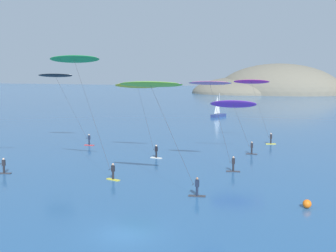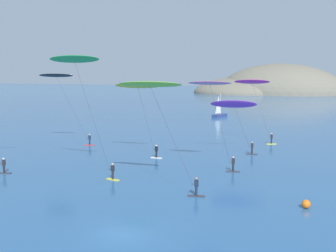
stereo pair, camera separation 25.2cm
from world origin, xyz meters
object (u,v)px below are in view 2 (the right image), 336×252
Objects in this scene: kitesurfer_black at (58,80)px; marker_buoy at (306,204)px; kitesurfer_pink at (212,90)px; sailboat_far at (220,114)px; kitesurfer_purple at (235,107)px; kitesurfer_green at (77,68)px; kitesurfer_lime at (153,92)px; kitesurfer_yellow at (139,90)px; kitesurfer_magenta at (254,87)px.

kitesurfer_black reaches higher than marker_buoy.
kitesurfer_pink is 14.21× the size of marker_buoy.
sailboat_far is 8.43× the size of marker_buoy.
kitesurfer_black is at bearing -104.40° from sailboat_far.
marker_buoy is at bearing -62.47° from kitesurfer_purple.
kitesurfer_green reaches higher than kitesurfer_pink.
kitesurfer_green is (-9.59, 2.59, 2.14)m from kitesurfer_lime.
kitesurfer_lime is (11.15, -65.53, 8.47)m from sailboat_far.
sailboat_far reaches higher than marker_buoy.
kitesurfer_yellow reaches higher than marker_buoy.
marker_buoy is at bearing -42.37° from kitesurfer_pink.
kitesurfer_lime is at bearing -97.09° from kitesurfer_purple.
sailboat_far is 0.58× the size of kitesurfer_lime.
kitesurfer_purple is 0.76× the size of kitesurfer_yellow.
kitesurfer_lime is at bearing -178.22° from marker_buoy.
kitesurfer_black is 29.16m from kitesurfer_magenta.
sailboat_far is 0.60× the size of kitesurfer_magenta.
kitesurfer_pink is (25.78, -7.88, -0.81)m from kitesurfer_black.
kitesurfer_yellow is (15.24, -4.16, -1.08)m from kitesurfer_black.
kitesurfer_purple is at bearing -94.68° from kitesurfer_magenta.
kitesurfer_magenta is 13.99× the size of marker_buoy.
kitesurfer_black reaches higher than kitesurfer_lime.
marker_buoy is (21.26, -13.50, -8.24)m from kitesurfer_yellow.
kitesurfer_green is 1.31× the size of kitesurfer_yellow.
kitesurfer_green reaches higher than kitesurfer_black.
kitesurfer_pink is (13.59, -55.34, 8.22)m from sailboat_far.
kitesurfer_black reaches higher than kitesurfer_purple.
kitesurfer_lime is (23.34, -18.06, -0.56)m from kitesurfer_black.
kitesurfer_magenta is at bearing 83.65° from kitesurfer_lime.
kitesurfer_lime is at bearing -59.79° from kitesurfer_yellow.
kitesurfer_magenta is at bearing 85.32° from kitesurfer_purple.
marker_buoy is at bearing -5.46° from kitesurfer_green.
kitesurfer_purple reaches higher than marker_buoy.
kitesurfer_black is (-12.19, -47.47, 9.03)m from sailboat_far.
kitesurfer_yellow is (3.05, -51.62, 7.95)m from sailboat_far.
kitesurfer_purple is 12.87m from kitesurfer_yellow.
kitesurfer_pink reaches higher than kitesurfer_purple.
kitesurfer_magenta reaches higher than sailboat_far.
kitesurfer_magenta reaches higher than marker_buoy.
kitesurfer_green reaches higher than marker_buoy.
marker_buoy is at bearing -71.51° from kitesurfer_magenta.
sailboat_far is 69.51m from marker_buoy.
kitesurfer_pink is at bearing -76.20° from sailboat_far.
sailboat_far is 47.21m from kitesurfer_purple.
kitesurfer_pink is (-0.14, -10.53, 2.58)m from kitesurfer_purple.
kitesurfer_green is 1.26× the size of kitesurfer_pink.
kitesurfer_yellow is 11.18m from kitesurfer_pink.
kitesurfer_green is at bearing -147.72° from kitesurfer_pink.
kitesurfer_black is 1.47× the size of kitesurfer_purple.
kitesurfer_purple is at bearing 56.13° from kitesurfer_green.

